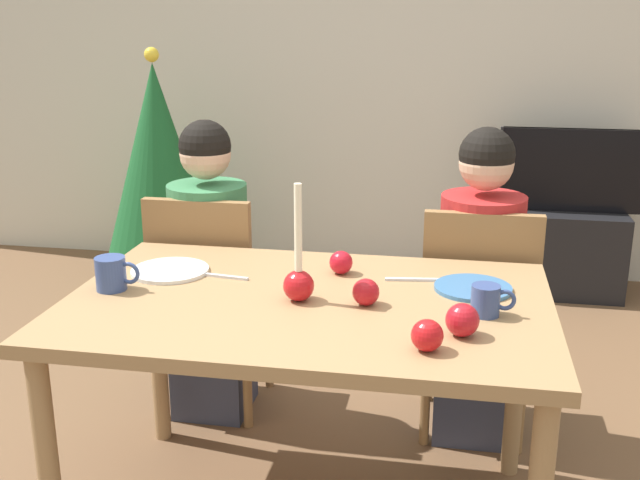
{
  "coord_description": "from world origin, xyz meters",
  "views": [
    {
      "loc": [
        0.41,
        -2.02,
        1.55
      ],
      "look_at": [
        0.0,
        0.2,
        0.87
      ],
      "focal_mm": 42.8,
      "sensor_mm": 36.0,
      "label": 1
    }
  ],
  "objects_px": {
    "person_left_child": "(210,276)",
    "apple_by_left_plate": "(366,292)",
    "tv_stand": "(564,251)",
    "plate_right": "(473,288)",
    "person_right_child": "(478,292)",
    "tv": "(571,170)",
    "chair_right": "(477,310)",
    "candle_centerpiece": "(299,278)",
    "dining_table": "(308,326)",
    "chair_left": "(208,292)",
    "apple_far_edge": "(341,262)",
    "mug_left": "(112,274)",
    "plate_left": "(170,270)",
    "apple_by_right_mug": "(427,335)",
    "mug_right": "(487,300)",
    "christmas_tree": "(159,169)",
    "apple_near_candle": "(462,320)"
  },
  "relations": [
    {
      "from": "person_left_child",
      "to": "apple_by_left_plate",
      "type": "relative_size",
      "value": 15.11
    },
    {
      "from": "tv_stand",
      "to": "plate_right",
      "type": "distance_m",
      "value": 2.27
    },
    {
      "from": "person_right_child",
      "to": "tv",
      "type": "height_order",
      "value": "person_right_child"
    },
    {
      "from": "chair_right",
      "to": "candle_centerpiece",
      "type": "height_order",
      "value": "candle_centerpiece"
    },
    {
      "from": "dining_table",
      "to": "chair_right",
      "type": "distance_m",
      "value": 0.81
    },
    {
      "from": "chair_left",
      "to": "apple_far_edge",
      "type": "bearing_deg",
      "value": -32.7
    },
    {
      "from": "chair_right",
      "to": "mug_left",
      "type": "bearing_deg",
      "value": -149.93
    },
    {
      "from": "plate_left",
      "to": "apple_by_right_mug",
      "type": "bearing_deg",
      "value": -28.08
    },
    {
      "from": "chair_right",
      "to": "mug_right",
      "type": "height_order",
      "value": "chair_right"
    },
    {
      "from": "person_right_child",
      "to": "apple_far_edge",
      "type": "xyz_separation_m",
      "value": [
        -0.45,
        -0.4,
        0.22
      ]
    },
    {
      "from": "dining_table",
      "to": "chair_right",
      "type": "relative_size",
      "value": 1.56
    },
    {
      "from": "candle_centerpiece",
      "to": "dining_table",
      "type": "bearing_deg",
      "value": 32.08
    },
    {
      "from": "dining_table",
      "to": "apple_by_left_plate",
      "type": "relative_size",
      "value": 18.05
    },
    {
      "from": "christmas_tree",
      "to": "person_left_child",
      "type": "bearing_deg",
      "value": -60.74
    },
    {
      "from": "dining_table",
      "to": "tv",
      "type": "xyz_separation_m",
      "value": [
        1.03,
        2.3,
        0.04
      ]
    },
    {
      "from": "plate_right",
      "to": "apple_far_edge",
      "type": "xyz_separation_m",
      "value": [
        -0.41,
        0.08,
        0.03
      ]
    },
    {
      "from": "apple_near_candle",
      "to": "mug_right",
      "type": "bearing_deg",
      "value": 66.91
    },
    {
      "from": "candle_centerpiece",
      "to": "christmas_tree",
      "type": "bearing_deg",
      "value": 121.94
    },
    {
      "from": "apple_by_left_plate",
      "to": "apple_near_candle",
      "type": "bearing_deg",
      "value": -32.26
    },
    {
      "from": "person_left_child",
      "to": "tv_stand",
      "type": "height_order",
      "value": "person_left_child"
    },
    {
      "from": "christmas_tree",
      "to": "apple_far_edge",
      "type": "relative_size",
      "value": 18.42
    },
    {
      "from": "plate_right",
      "to": "mug_right",
      "type": "distance_m",
      "value": 0.2
    },
    {
      "from": "tv",
      "to": "apple_by_right_mug",
      "type": "distance_m",
      "value": 2.68
    },
    {
      "from": "dining_table",
      "to": "plate_left",
      "type": "relative_size",
      "value": 5.67
    },
    {
      "from": "apple_far_edge",
      "to": "apple_by_right_mug",
      "type": "bearing_deg",
      "value": -60.92
    },
    {
      "from": "mug_left",
      "to": "plate_right",
      "type": "bearing_deg",
      "value": 10.23
    },
    {
      "from": "person_left_child",
      "to": "tv_stand",
      "type": "relative_size",
      "value": 1.83
    },
    {
      "from": "person_right_child",
      "to": "apple_by_right_mug",
      "type": "relative_size",
      "value": 14.57
    },
    {
      "from": "tv",
      "to": "apple_by_left_plate",
      "type": "height_order",
      "value": "tv"
    },
    {
      "from": "apple_far_edge",
      "to": "person_right_child",
      "type": "bearing_deg",
      "value": 41.86
    },
    {
      "from": "tv",
      "to": "apple_by_right_mug",
      "type": "relative_size",
      "value": 9.82
    },
    {
      "from": "person_right_child",
      "to": "mug_left",
      "type": "distance_m",
      "value": 1.3
    },
    {
      "from": "mug_right",
      "to": "tv_stand",
      "type": "bearing_deg",
      "value": 77.32
    },
    {
      "from": "chair_right",
      "to": "apple_by_left_plate",
      "type": "bearing_deg",
      "value": -118.3
    },
    {
      "from": "person_left_child",
      "to": "mug_left",
      "type": "relative_size",
      "value": 8.58
    },
    {
      "from": "person_left_child",
      "to": "mug_left",
      "type": "bearing_deg",
      "value": -96.62
    },
    {
      "from": "christmas_tree",
      "to": "apple_far_edge",
      "type": "distance_m",
      "value": 2.11
    },
    {
      "from": "christmas_tree",
      "to": "plate_left",
      "type": "distance_m",
      "value": 1.91
    },
    {
      "from": "apple_by_right_mug",
      "to": "dining_table",
      "type": "bearing_deg",
      "value": 140.74
    },
    {
      "from": "chair_left",
      "to": "dining_table",
      "type": "bearing_deg",
      "value": -49.9
    },
    {
      "from": "person_right_child",
      "to": "candle_centerpiece",
      "type": "height_order",
      "value": "person_right_child"
    },
    {
      "from": "candle_centerpiece",
      "to": "tv",
      "type": "bearing_deg",
      "value": 65.55
    },
    {
      "from": "chair_right",
      "to": "person_left_child",
      "type": "height_order",
      "value": "person_left_child"
    },
    {
      "from": "chair_left",
      "to": "apple_near_candle",
      "type": "distance_m",
      "value": 1.27
    },
    {
      "from": "apple_by_left_plate",
      "to": "tv",
      "type": "bearing_deg",
      "value": 69.66
    },
    {
      "from": "person_right_child",
      "to": "christmas_tree",
      "type": "xyz_separation_m",
      "value": [
        -1.73,
        1.27,
        0.15
      ]
    },
    {
      "from": "apple_by_right_mug",
      "to": "mug_left",
      "type": "bearing_deg",
      "value": 164.37
    },
    {
      "from": "tv",
      "to": "apple_near_candle",
      "type": "relative_size",
      "value": 9.06
    },
    {
      "from": "apple_by_left_plate",
      "to": "dining_table",
      "type": "bearing_deg",
      "value": 175.0
    },
    {
      "from": "tv_stand",
      "to": "tv",
      "type": "xyz_separation_m",
      "value": [
        0.0,
        0.0,
        0.47
      ]
    }
  ]
}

